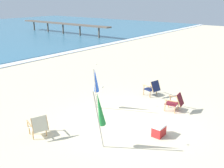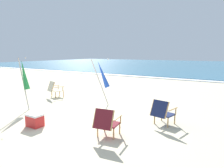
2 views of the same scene
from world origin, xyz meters
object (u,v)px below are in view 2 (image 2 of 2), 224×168
object	(u,v)px
beach_chair_front_right	(162,112)
umbrella_furled_green	(24,75)
umbrella_furled_blue	(103,75)
cooler_box	(35,120)
beach_chair_back_right	(106,122)
beach_chair_back_left	(55,89)

from	to	relation	value
beach_chair_front_right	umbrella_furled_green	world-z (taller)	umbrella_furled_green
beach_chair_front_right	umbrella_furled_blue	bearing A→B (deg)	160.29
beach_chair_front_right	umbrella_furled_green	bearing A→B (deg)	-168.04
umbrella_furled_blue	beach_chair_front_right	bearing A→B (deg)	-19.71
cooler_box	beach_chair_front_right	bearing A→B (deg)	33.26
beach_chair_back_right	cooler_box	bearing A→B (deg)	-168.20
beach_chair_back_right	cooler_box	distance (m)	2.37
beach_chair_front_right	umbrella_furled_blue	size ratio (longest dim) A/B	0.40
beach_chair_back_left	beach_chair_back_right	bearing A→B (deg)	-28.94
beach_chair_front_right	cooler_box	world-z (taller)	beach_chair_front_right
beach_chair_front_right	beach_chair_back_right	size ratio (longest dim) A/B	1.01
umbrella_furled_green	cooler_box	bearing A→B (deg)	-28.90
beach_chair_front_right	beach_chair_back_left	world-z (taller)	beach_chair_back_left
beach_chair_back_left	beach_chair_back_right	world-z (taller)	beach_chair_back_left
beach_chair_back_right	cooler_box	world-z (taller)	beach_chair_back_right
beach_chair_back_left	umbrella_furled_blue	world-z (taller)	umbrella_furled_blue
beach_chair_front_right	beach_chair_back_right	distance (m)	1.94
beach_chair_front_right	beach_chair_back_right	xyz separation A→B (m)	(-0.98, -1.67, -0.00)
beach_chair_back_right	umbrella_furled_blue	size ratio (longest dim) A/B	0.40
cooler_box	umbrella_furled_blue	bearing A→B (deg)	84.31
umbrella_furled_blue	beach_chair_back_left	bearing A→B (deg)	179.89
beach_chair_back_left	cooler_box	world-z (taller)	beach_chair_back_left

